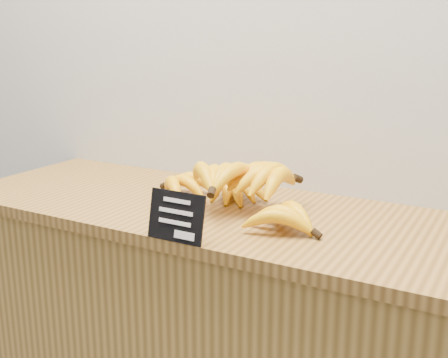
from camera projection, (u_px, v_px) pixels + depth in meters
The scene contains 3 objects.
counter_top at pixel (234, 214), 1.44m from camera, with size 1.55×0.54×0.03m, color olive.
chalkboard_sign at pixel (176, 217), 1.20m from camera, with size 0.14×0.01×0.11m, color black.
banana_pile at pixel (238, 187), 1.41m from camera, with size 0.53×0.38×0.12m.
Camera 1 is at (0.78, 1.55, 1.37)m, focal length 45.00 mm.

